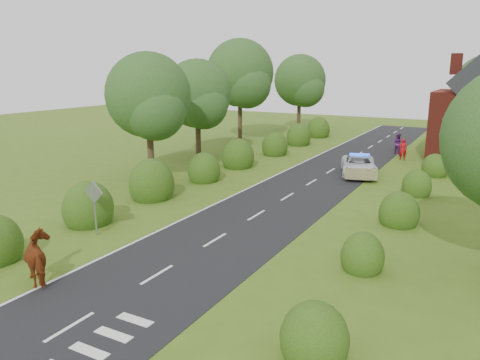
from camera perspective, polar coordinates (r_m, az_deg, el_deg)
The scene contains 14 objects.
ground at distance 17.55m, azimuth -10.07°, elevation -11.34°, with size 120.00×120.00×0.00m, color #446219.
road at distance 30.03m, azimuth 8.03°, elevation -0.70°, with size 6.00×70.00×0.02m, color black.
road_markings at distance 28.77m, azimuth 3.58°, elevation -1.19°, with size 4.96×70.00×0.01m.
hedgerow_left at distance 29.95m, azimuth -5.95°, elevation 0.78°, with size 2.75×50.41×3.00m.
hedgerow_right at distance 24.72m, azimuth 19.31°, elevation -3.15°, with size 2.10×45.78×2.10m.
tree_left_a at distance 31.37m, azimuth -10.93°, elevation 9.67°, with size 5.74×5.60×8.38m.
tree_left_b at distance 38.70m, azimuth -5.03°, elevation 10.10°, with size 5.74×5.60×8.07m.
tree_left_c at distance 47.93m, azimuth 0.22°, elevation 12.58°, with size 6.97×6.80×10.22m.
tree_left_d at distance 56.01m, azimuth 7.50°, elevation 11.69°, with size 6.15×6.00×8.89m.
road_sign at distance 21.60m, azimuth -17.35°, elevation -2.32°, with size 1.06×0.08×2.53m.
cow at distance 17.95m, azimuth -23.02°, elevation -9.15°, with size 1.09×2.06×1.46m, color maroon.
police_van at distance 33.64m, azimuth 14.29°, elevation 1.74°, with size 3.71×5.44×1.53m.
pedestrian_red at distance 40.13m, azimuth 19.23°, elevation 3.54°, with size 0.64×0.42×1.77m, color #B30A0F.
pedestrian_purple at distance 42.95m, azimuth 18.68°, elevation 4.23°, with size 0.88×0.69×1.82m, color #531E63.
Camera 1 is at (10.17, -12.29, 7.32)m, focal length 35.00 mm.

